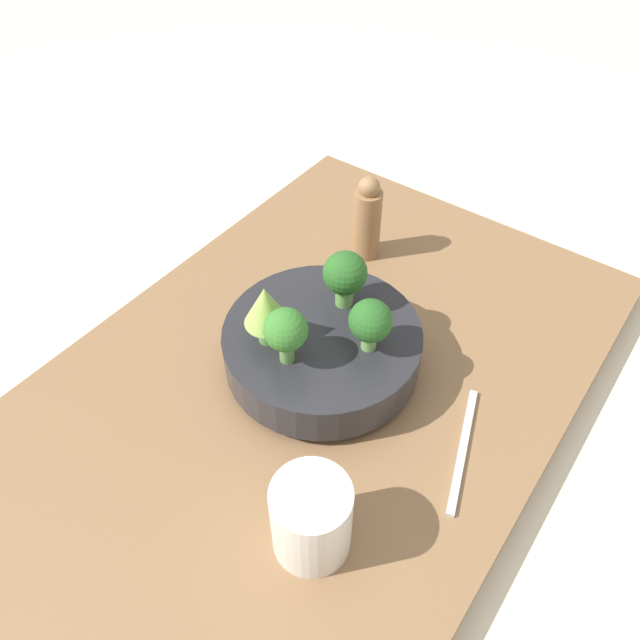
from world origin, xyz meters
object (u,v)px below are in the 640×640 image
cup (311,518)px  bowl (320,346)px  pepper_mill (367,219)px  fork (463,449)px

cup → bowl: bearing=34.3°
cup → pepper_mill: pepper_mill is taller
bowl → pepper_mill: 0.25m
pepper_mill → fork: 0.40m
fork → bowl: bearing=88.4°
bowl → cup: cup is taller
cup → fork: size_ratio=0.59×
bowl → pepper_mill: bearing=19.1°
bowl → pepper_mill: size_ratio=1.82×
cup → pepper_mill: bearing=26.7°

